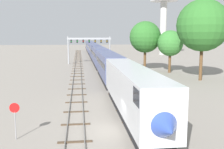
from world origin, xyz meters
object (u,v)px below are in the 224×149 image
object	(u,v)px
passenger_train	(96,53)
trackside_tree_right	(203,25)
stop_sign	(15,116)
trackside_tree_left	(170,43)
signal_gantry	(89,43)
trackside_tree_mid	(145,37)

from	to	relation	value
passenger_train	trackside_tree_right	xyz separation A→B (m)	(16.09, -35.04, 6.94)
stop_sign	trackside_tree_left	distance (m)	42.06
signal_gantry	trackside_tree_left	world-z (taller)	trackside_tree_left
passenger_train	stop_sign	bearing A→B (deg)	-99.59
trackside_tree_right	trackside_tree_left	bearing A→B (deg)	101.90
passenger_train	trackside_tree_mid	xyz separation A→B (m)	(9.41, -21.39, 4.86)
stop_sign	trackside_tree_left	size ratio (longest dim) A/B	0.32
stop_sign	trackside_tree_left	bearing A→B (deg)	55.09
trackside_tree_left	trackside_tree_right	bearing A→B (deg)	-78.10
passenger_train	trackside_tree_right	size ratio (longest dim) A/B	9.19
passenger_train	signal_gantry	bearing A→B (deg)	-114.94
trackside_tree_left	trackside_tree_mid	bearing A→B (deg)	142.50
trackside_tree_mid	trackside_tree_right	xyz separation A→B (m)	(6.67, -13.65, 2.08)
passenger_train	trackside_tree_mid	bearing A→B (deg)	-66.24
stop_sign	trackside_tree_mid	bearing A→B (deg)	62.81
signal_gantry	trackside_tree_mid	size ratio (longest dim) A/B	1.11
passenger_train	trackside_tree_left	xyz separation A→B (m)	(13.95, -24.87, 3.57)
passenger_train	trackside_tree_left	distance (m)	28.73
signal_gantry	trackside_tree_mid	distance (m)	20.34
stop_sign	trackside_tree_right	world-z (taller)	trackside_tree_right
signal_gantry	trackside_tree_right	world-z (taller)	trackside_tree_right
trackside_tree_mid	trackside_tree_left	bearing A→B (deg)	-37.50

